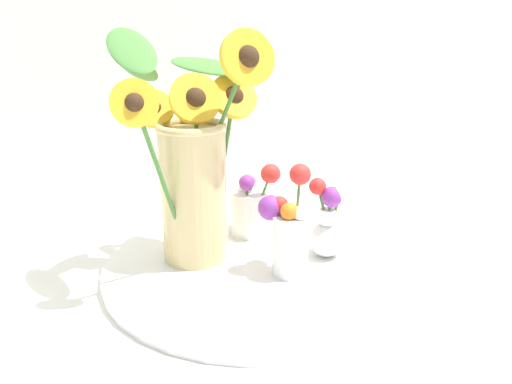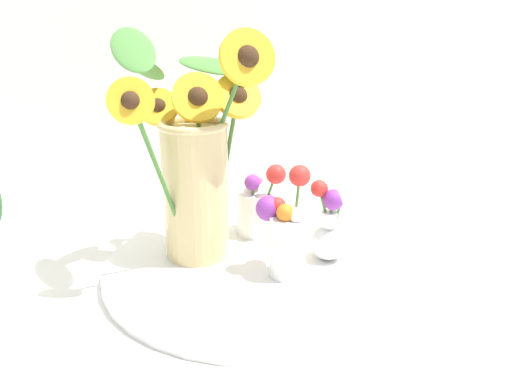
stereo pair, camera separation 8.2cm
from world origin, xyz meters
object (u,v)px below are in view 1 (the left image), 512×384
at_px(serving_tray, 256,265).
at_px(vase_bulb_right, 327,225).
at_px(vase_small_back, 251,206).
at_px(vase_small_center, 288,230).
at_px(mason_jar_sunflowers, 194,171).

distance_m(serving_tray, vase_bulb_right, 0.14).
bearing_deg(vase_small_back, vase_small_center, -88.00).
relative_size(vase_small_center, vase_bulb_right, 1.23).
height_order(mason_jar_sunflowers, vase_small_center, mason_jar_sunflowers).
bearing_deg(vase_small_center, vase_bulb_right, 20.21).
distance_m(mason_jar_sunflowers, vase_bulb_right, 0.25).
xyz_separation_m(serving_tray, vase_bulb_right, (0.12, -0.02, 0.07)).
xyz_separation_m(vase_small_center, vase_bulb_right, (0.09, 0.03, -0.02)).
bearing_deg(serving_tray, vase_bulb_right, -11.07).
bearing_deg(serving_tray, vase_small_center, -57.94).
bearing_deg(serving_tray, mason_jar_sunflowers, 152.03).
distance_m(serving_tray, vase_small_center, 0.11).
distance_m(serving_tray, mason_jar_sunflowers, 0.20).
distance_m(mason_jar_sunflowers, vase_small_back, 0.17).
bearing_deg(mason_jar_sunflowers, vase_small_back, 27.77).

